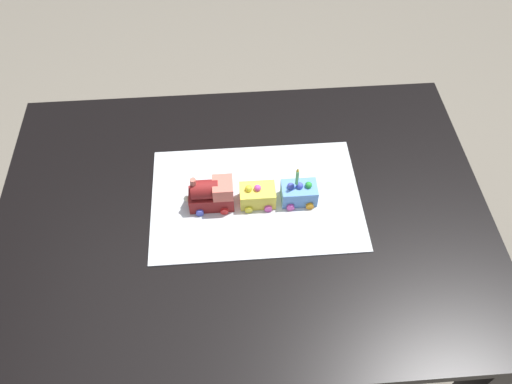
% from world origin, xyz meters
% --- Properties ---
extents(ground_plane, '(8.00, 8.00, 0.00)m').
position_xyz_m(ground_plane, '(0.00, 0.00, 0.00)').
color(ground_plane, gray).
extents(dining_table, '(1.40, 1.00, 0.74)m').
position_xyz_m(dining_table, '(0.00, 0.00, 0.63)').
color(dining_table, black).
rests_on(dining_table, ground).
extents(cake_board, '(0.60, 0.40, 0.00)m').
position_xyz_m(cake_board, '(0.04, 0.04, 0.74)').
color(cake_board, silver).
rests_on(cake_board, dining_table).
extents(cake_locomotive, '(0.14, 0.08, 0.12)m').
position_xyz_m(cake_locomotive, '(-0.09, 0.03, 0.79)').
color(cake_locomotive, maroon).
rests_on(cake_locomotive, cake_board).
extents(cake_car_flatbed_lemon, '(0.10, 0.08, 0.07)m').
position_xyz_m(cake_car_flatbed_lemon, '(0.04, 0.03, 0.77)').
color(cake_car_flatbed_lemon, '#F4E04C').
rests_on(cake_car_flatbed_lemon, cake_board).
extents(cake_car_tanker_sky_blue, '(0.10, 0.08, 0.07)m').
position_xyz_m(cake_car_tanker_sky_blue, '(0.16, 0.03, 0.77)').
color(cake_car_tanker_sky_blue, '#669EEA').
rests_on(cake_car_tanker_sky_blue, cake_board).
extents(birthday_candle, '(0.01, 0.01, 0.07)m').
position_xyz_m(birthday_candle, '(0.15, 0.03, 0.85)').
color(birthday_candle, '#66D872').
rests_on(birthday_candle, cake_car_tanker_sky_blue).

